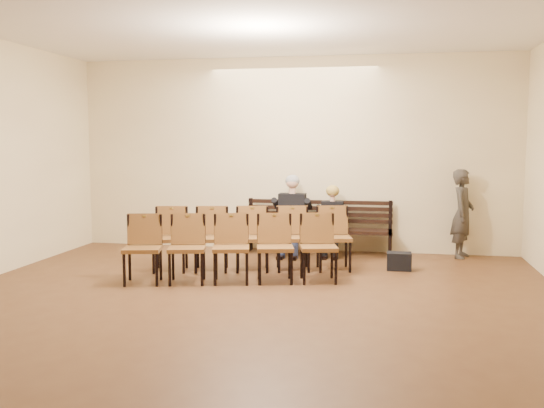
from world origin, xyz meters
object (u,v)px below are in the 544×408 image
at_px(laptop, 292,223).
at_px(water_bottle, 340,225).
at_px(bench, 318,241).
at_px(chair_row_front, 231,248).
at_px(seated_woman, 332,225).
at_px(bag, 399,261).
at_px(seated_man, 291,215).
at_px(chair_row_back, 252,239).
at_px(passerby, 463,207).

xyz_separation_m(laptop, water_bottle, (0.84, -0.11, -0.00)).
height_order(bench, chair_row_front, chair_row_front).
xyz_separation_m(seated_woman, water_bottle, (0.16, -0.26, 0.03)).
relative_size(bench, bag, 6.98).
height_order(seated_woman, laptop, seated_woman).
distance_m(seated_man, water_bottle, 0.92).
relative_size(bench, laptop, 7.82).
relative_size(bench, chair_row_back, 0.85).
xyz_separation_m(laptop, bag, (1.81, -0.87, -0.43)).
relative_size(water_bottle, chair_row_back, 0.08).
bearing_deg(seated_woman, seated_man, 180.00).
height_order(seated_woman, passerby, passerby).
xyz_separation_m(seated_woman, chair_row_back, (-1.10, -1.46, -0.05)).
height_order(bench, seated_woman, seated_woman).
bearing_deg(bench, chair_row_back, -118.06).
bearing_deg(seated_woman, chair_row_back, -126.98).
distance_m(seated_man, chair_row_back, 1.52).
height_order(bag, chair_row_back, chair_row_back).
bearing_deg(water_bottle, bench, 138.02).
bearing_deg(chair_row_front, bag, 15.43).
bearing_deg(passerby, bench, 109.14).
xyz_separation_m(seated_man, water_bottle, (0.87, -0.26, -0.13)).
xyz_separation_m(laptop, chair_row_back, (-0.42, -1.31, -0.07)).
xyz_separation_m(chair_row_front, chair_row_back, (0.12, 0.84, 0.01)).
xyz_separation_m(bench, chair_row_front, (-0.96, -2.42, 0.26)).
relative_size(bag, passerby, 0.21).
bearing_deg(laptop, bench, 25.95).
bearing_deg(bench, seated_man, -165.20).
relative_size(seated_woman, chair_row_front, 0.36).
xyz_separation_m(seated_man, seated_woman, (0.71, 0.00, -0.16)).
bearing_deg(seated_woman, water_bottle, -57.82).
distance_m(bench, chair_row_front, 2.61).
bearing_deg(bag, laptop, 154.47).
bearing_deg(bench, chair_row_front, -111.68).
relative_size(seated_man, chair_row_front, 0.47).
xyz_separation_m(seated_man, chair_row_front, (-0.51, -2.30, -0.22)).
distance_m(passerby, chair_row_front, 4.27).
height_order(seated_man, seated_woman, seated_man).
relative_size(seated_man, seated_woman, 1.30).
bearing_deg(bench, bag, -39.07).
distance_m(seated_man, laptop, 0.20).
bearing_deg(passerby, chair_row_front, 143.08).
bearing_deg(bag, chair_row_back, -168.77).
relative_size(seated_man, water_bottle, 5.88).
xyz_separation_m(bench, water_bottle, (0.42, -0.38, 0.34)).
xyz_separation_m(seated_woman, passerby, (2.21, 0.22, 0.33)).
distance_m(water_bottle, chair_row_front, 2.46).
relative_size(seated_man, chair_row_back, 0.46).
relative_size(chair_row_front, chair_row_back, 0.98).
xyz_separation_m(bag, passerby, (1.07, 1.23, 0.74)).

